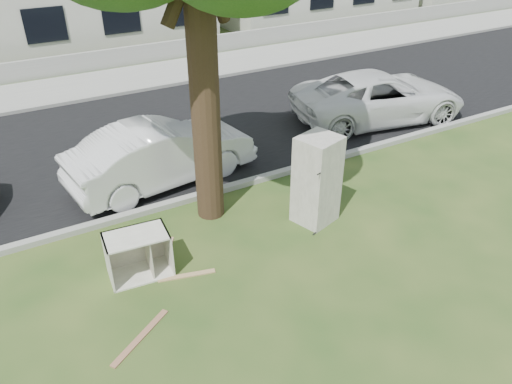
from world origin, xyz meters
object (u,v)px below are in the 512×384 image
cabinet (138,255)px  fridge (317,180)px  car_center (162,153)px  car_right (379,96)px

cabinet → fridge: bearing=3.6°
car_center → car_right: bearing=-94.9°
car_center → car_right: 6.64m
cabinet → car_center: size_ratio=0.25×
fridge → car_right: fridge is taller
cabinet → car_center: (1.51, 2.87, 0.29)m
fridge → car_right: (4.56, 3.35, -0.21)m
fridge → cabinet: fridge is taller
cabinet → car_center: 3.25m
fridge → car_center: bearing=107.9°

